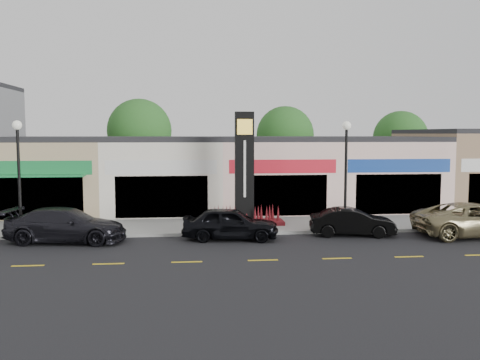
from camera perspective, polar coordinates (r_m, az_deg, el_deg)
The scene contains 18 objects.
ground at distance 23.07m, azimuth -5.92°, elevation -7.31°, with size 120.00×120.00×0.00m, color black.
sidewalk at distance 27.32m, azimuth -5.84°, elevation -5.18°, with size 52.00×4.30×0.15m, color gray.
curb at distance 25.11m, azimuth -5.88°, elevation -6.10°, with size 52.00×0.20×0.15m, color gray.
shop_beige at distance 35.19m, azimuth -19.77°, elevation 0.68°, with size 7.00×10.85×4.80m.
shop_cream at distance 34.14m, azimuth -8.31°, elevation 0.80°, with size 7.00×10.01×4.80m.
shop_pink_w at distance 34.50m, azimuth 3.38°, elevation 0.89°, with size 7.00×10.01×4.80m.
shop_pink_e at distance 36.24m, azimuth 14.39°, elevation 0.95°, with size 7.00×10.01×4.80m.
shop_tan at distance 39.15m, azimuth 24.08°, elevation 1.33°, with size 7.00×10.01×5.30m.
tree_rear_west at distance 42.24m, azimuth -11.22°, elevation 5.42°, with size 5.20×5.20×7.83m.
tree_rear_mid at distance 42.74m, azimuth 5.07°, elevation 5.05°, with size 4.80×4.80×7.29m.
tree_rear_east at distance 45.63m, azimuth 17.55°, elevation 4.52°, with size 4.60×4.60×6.94m.
lamp_west_near at distance 26.39m, azimuth -23.60°, elevation 1.49°, with size 0.44×0.44×5.47m.
lamp_east_near at distance 26.25m, azimuth 11.81°, elevation 1.80°, with size 0.44×0.44×5.47m.
pylon_sign at distance 27.00m, azimuth 0.49°, elevation -0.56°, with size 4.20×1.30×6.00m.
car_dark_sedan at distance 24.82m, azimuth -18.95°, elevation -4.81°, with size 5.47×2.23×1.59m, color black.
car_black_sedan at distance 24.08m, azimuth -1.08°, elevation -4.88°, with size 4.52×1.82×1.54m, color black.
car_black_conv at distance 25.56m, azimuth 12.48°, elevation -4.62°, with size 4.11×1.43×1.36m, color black.
car_gold_suv at distance 27.31m, azimuth 24.93°, elevation -4.06°, with size 5.89×2.72×1.64m, color #8E825A.
Camera 1 is at (0.23, -22.53, 4.99)m, focal length 38.00 mm.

